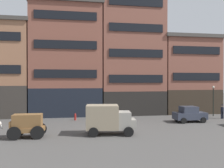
{
  "coord_description": "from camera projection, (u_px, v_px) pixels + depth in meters",
  "views": [
    {
      "loc": [
        -2.94,
        -21.5,
        4.7
      ],
      "look_at": [
        0.59,
        2.05,
        4.45
      ],
      "focal_mm": 34.67,
      "sensor_mm": 36.0,
      "label": 1
    }
  ],
  "objects": [
    {
      "name": "cargo_wagon",
      "position": [
        27.0,
        124.0,
        18.06
      ],
      "size": [
        2.92,
        1.53,
        1.98
      ],
      "color": "brown",
      "rests_on": "ground_plane"
    },
    {
      "name": "building_center_left",
      "position": [
        67.0,
        60.0,
        31.1
      ],
      "size": [
        10.03,
        6.76,
        15.67
      ],
      "color": "black",
      "rests_on": "ground_plane"
    },
    {
      "name": "streetlamp_curbside",
      "position": [
        213.0,
        97.0,
        29.55
      ],
      "size": [
        0.32,
        0.32,
        4.12
      ],
      "color": "black",
      "rests_on": "ground_plane"
    },
    {
      "name": "pedestrian_officer",
      "position": [
        222.0,
        111.0,
        27.44
      ],
      "size": [
        0.43,
        0.43,
        1.79
      ],
      "color": "black",
      "rests_on": "ground_plane"
    },
    {
      "name": "building_center_right",
      "position": [
        131.0,
        54.0,
        32.48
      ],
      "size": [
        9.43,
        6.76,
        17.76
      ],
      "color": "black",
      "rests_on": "ground_plane"
    },
    {
      "name": "fire_hydrant_curbside",
      "position": [
        75.0,
        117.0,
        26.34
      ],
      "size": [
        0.24,
        0.24,
        0.83
      ],
      "color": "maroon",
      "rests_on": "ground_plane"
    },
    {
      "name": "ground_plane",
      "position": [
        109.0,
        128.0,
        21.75
      ],
      "size": [
        120.0,
        120.0,
        0.0
      ],
      "primitive_type": "plane",
      "color": "#4C4947"
    },
    {
      "name": "delivery_truck_near",
      "position": [
        109.0,
        118.0,
        19.25
      ],
      "size": [
        4.49,
        2.47,
        2.62
      ],
      "color": "gray",
      "rests_on": "ground_plane"
    },
    {
      "name": "building_far_right",
      "position": [
        186.0,
        75.0,
        33.82
      ],
      "size": [
        8.93,
        6.76,
        11.55
      ],
      "color": "#33281E",
      "rests_on": "ground_plane"
    },
    {
      "name": "sedan_dark",
      "position": [
        190.0,
        114.0,
        25.16
      ],
      "size": [
        3.73,
        1.92,
        1.83
      ],
      "color": "#333847",
      "rests_on": "ground_plane"
    },
    {
      "name": "building_far_left",
      "position": [
        1.0,
        69.0,
        29.78
      ],
      "size": [
        8.65,
        6.76,
        12.93
      ],
      "color": "#38332D",
      "rests_on": "ground_plane"
    }
  ]
}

